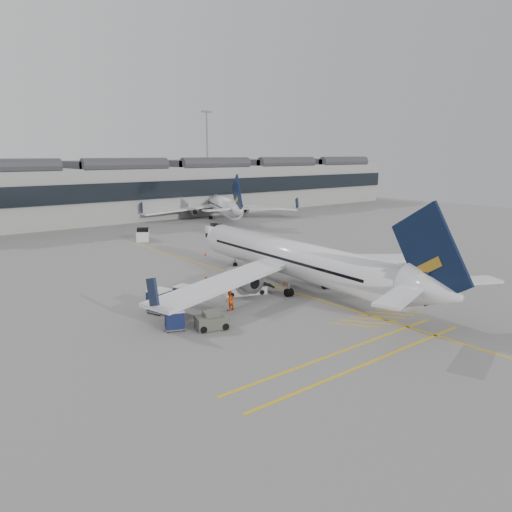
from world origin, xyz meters
TOP-DOWN VIEW (x-y plane):
  - ground at (0.00, 0.00)m, footprint 220.00×220.00m
  - terminal at (0.00, 71.93)m, footprint 200.00×20.45m
  - apron_markings at (10.00, 10.00)m, footprint 0.25×60.00m
  - airliner_main at (11.23, 4.36)m, footprint 35.97×39.43m
  - airliner_far at (39.08, 57.78)m, footprint 32.52×35.95m
  - belt_loader at (5.61, 6.28)m, footprint 5.41×3.17m
  - baggage_cart_a at (4.88, 7.59)m, footprint 1.59×1.31m
  - baggage_cart_b at (-3.77, 6.42)m, footprint 2.37×2.15m
  - baggage_cart_c at (-5.10, 1.52)m, footprint 1.93×1.77m
  - baggage_cart_d at (-0.87, 7.23)m, footprint 2.03×1.84m
  - ramp_agent_a at (3.22, 9.40)m, footprint 0.60×0.69m
  - ramp_agent_b at (1.35, 2.85)m, footprint 1.02×0.86m
  - pushback_tug at (-2.64, -0.18)m, footprint 2.89×2.21m
  - safety_cone_nose at (13.45, 25.01)m, footprint 0.33×0.33m
  - safety_cone_engine at (11.17, 6.31)m, footprint 0.39×0.39m
  - service_van_mid at (12.47, 41.80)m, footprint 3.63×4.35m
  - service_van_right at (25.72, 39.92)m, footprint 3.91×2.69m

SIDE VIEW (x-z plane):
  - ground at x=0.00m, z-range 0.00..0.00m
  - apron_markings at x=10.00m, z-range 0.00..0.01m
  - safety_cone_nose at x=13.45m, z-range 0.00..0.46m
  - safety_cone_engine at x=11.17m, z-range 0.00..0.54m
  - belt_loader at x=5.61m, z-range -0.45..1.70m
  - pushback_tug at x=-2.64m, z-range -0.08..1.36m
  - ramp_agent_a at x=3.22m, z-range 0.00..1.60m
  - service_van_right at x=25.72m, z-range -0.10..1.73m
  - baggage_cart_c at x=-5.10m, z-range 0.06..1.71m
  - baggage_cart_a at x=4.88m, z-range 0.06..1.73m
  - service_van_mid at x=12.47m, z-range -0.11..1.90m
  - ramp_agent_b at x=1.35m, z-range 0.00..1.86m
  - baggage_cart_d at x=-0.87m, z-range 0.06..1.82m
  - baggage_cart_b at x=-3.77m, z-range 0.07..2.13m
  - airliner_far at x=39.08m, z-range -2.09..8.06m
  - airliner_main at x=11.23m, z-range -2.16..8.32m
  - terminal at x=0.00m, z-range -0.06..12.34m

